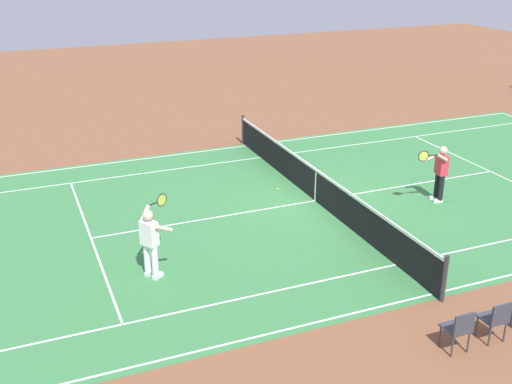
# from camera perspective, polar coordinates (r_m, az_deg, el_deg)

# --- Properties ---
(ground_plane) EXTENTS (60.00, 60.00, 0.00)m
(ground_plane) POSITION_cam_1_polar(r_m,az_deg,el_deg) (18.26, 5.41, -0.80)
(ground_plane) COLOR brown
(court_slab) EXTENTS (24.20, 11.40, 0.00)m
(court_slab) POSITION_cam_1_polar(r_m,az_deg,el_deg) (18.25, 5.41, -0.79)
(court_slab) COLOR #387A42
(court_slab) RESTS_ON ground_plane
(court_line_markings) EXTENTS (23.85, 11.05, 0.01)m
(court_line_markings) POSITION_cam_1_polar(r_m,az_deg,el_deg) (18.25, 5.41, -0.78)
(court_line_markings) COLOR white
(court_line_markings) RESTS_ON ground_plane
(tennis_net) EXTENTS (0.10, 11.70, 1.08)m
(tennis_net) POSITION_cam_1_polar(r_m,az_deg,el_deg) (18.07, 5.46, 0.64)
(tennis_net) COLOR #2D2D33
(tennis_net) RESTS_ON ground_plane
(tennis_player_near) EXTENTS (0.83, 1.02, 1.70)m
(tennis_player_near) POSITION_cam_1_polar(r_m,az_deg,el_deg) (14.05, -9.58, -4.28)
(tennis_player_near) COLOR white
(tennis_player_near) RESTS_ON ground_plane
(tennis_player_far) EXTENTS (1.13, 0.77, 1.70)m
(tennis_player_far) POSITION_cam_1_polar(r_m,az_deg,el_deg) (18.59, 16.40, 1.87)
(tennis_player_far) COLOR black
(tennis_player_far) RESTS_ON ground_plane
(tennis_ball) EXTENTS (0.07, 0.07, 0.07)m
(tennis_ball) POSITION_cam_1_polar(r_m,az_deg,el_deg) (18.93, 1.98, 0.28)
(tennis_ball) COLOR #CCE01E
(tennis_ball) RESTS_ON ground_plane
(spectator_chair_3) EXTENTS (0.44, 0.44, 0.88)m
(spectator_chair_3) POSITION_cam_1_polar(r_m,az_deg,el_deg) (12.77, 20.98, -10.64)
(spectator_chair_3) COLOR #38383D
(spectator_chair_3) RESTS_ON ground_plane
(spectator_chair_4) EXTENTS (0.44, 0.44, 0.88)m
(spectator_chair_4) POSITION_cam_1_polar(r_m,az_deg,el_deg) (12.26, 17.97, -11.68)
(spectator_chair_4) COLOR #38383D
(spectator_chair_4) RESTS_ON ground_plane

